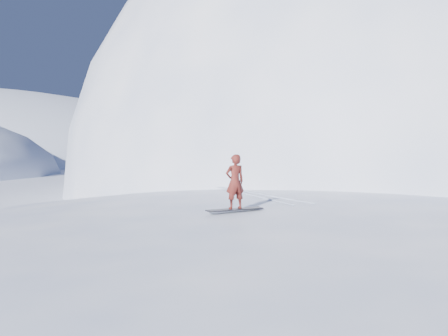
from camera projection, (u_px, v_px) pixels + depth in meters
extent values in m
plane|color=white|center=(323.00, 299.00, 11.84)|extent=(400.00, 400.00, 0.00)
ellipsoid|color=white|center=(304.00, 267.00, 15.00)|extent=(36.00, 28.00, 4.80)
ellipsoid|color=white|center=(385.00, 187.00, 43.17)|extent=(60.00, 56.00, 56.00)
ellipsoid|color=white|center=(305.00, 199.00, 33.88)|extent=(28.00, 24.00, 18.00)
ellipsoid|color=white|center=(198.00, 252.00, 16.97)|extent=(7.00, 6.30, 1.00)
ellipsoid|color=white|center=(425.00, 248.00, 17.74)|extent=(4.00, 3.60, 0.60)
cube|color=black|center=(235.00, 209.00, 11.97)|extent=(1.66, 0.50, 0.03)
imported|color=maroon|center=(235.00, 182.00, 11.93)|extent=(0.59, 0.42, 1.50)
cube|color=silver|center=(249.00, 194.00, 15.66)|extent=(0.66, 5.98, 0.04)
cube|color=silver|center=(261.00, 194.00, 15.79)|extent=(1.24, 5.89, 0.04)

